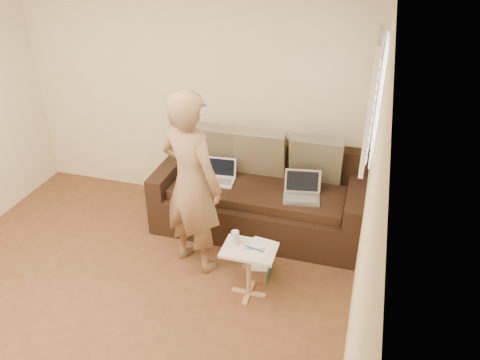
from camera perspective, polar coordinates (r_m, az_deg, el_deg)
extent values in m
plane|color=brown|center=(4.45, -15.75, -16.08)|extent=(4.50, 4.50, 0.00)
plane|color=white|center=(3.23, -22.30, 18.62)|extent=(4.50, 4.50, 0.00)
plane|color=beige|center=(5.46, -5.66, 10.19)|extent=(4.00, 0.00, 4.00)
plane|color=beige|center=(3.10, 14.29, -6.99)|extent=(0.00, 4.50, 4.50)
imported|color=olive|center=(4.41, -5.76, -0.40)|extent=(0.78, 0.66, 1.81)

